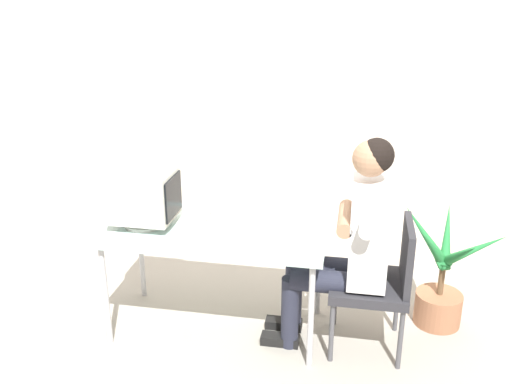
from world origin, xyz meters
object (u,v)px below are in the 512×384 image
(desk, at_px, (216,234))
(desk_mug, at_px, (193,235))
(crt_monitor, at_px, (144,196))
(potted_plant, at_px, (442,282))
(keyboard, at_px, (193,222))
(office_chair, at_px, (380,278))
(person_seated, at_px, (351,238))

(desk, height_order, desk_mug, desk_mug)
(crt_monitor, relative_size, potted_plant, 0.48)
(keyboard, relative_size, office_chair, 0.54)
(person_seated, xyz_separation_m, desk_mug, (-0.91, -0.21, 0.04))
(desk, xyz_separation_m, crt_monitor, (-0.44, -0.05, 0.25))
(desk, xyz_separation_m, office_chair, (1.02, -0.03, -0.19))
(office_chair, relative_size, person_seated, 0.63)
(potted_plant, bearing_deg, desk, -167.66)
(desk, height_order, office_chair, office_chair)
(office_chair, distance_m, desk_mug, 1.15)
(crt_monitor, relative_size, desk_mug, 4.12)
(desk, relative_size, desk_mug, 14.65)
(office_chair, bearing_deg, crt_monitor, -179.13)
(keyboard, distance_m, office_chair, 1.20)
(potted_plant, bearing_deg, person_seated, -150.68)
(person_seated, bearing_deg, desk_mug, -166.84)
(desk_mug, bearing_deg, office_chair, 10.96)
(keyboard, relative_size, potted_plant, 0.57)
(potted_plant, bearing_deg, office_chair, -140.78)
(crt_monitor, xyz_separation_m, desk_mug, (0.37, -0.19, -0.15))
(desk_mug, bearing_deg, keyboard, 106.56)
(crt_monitor, xyz_separation_m, potted_plant, (1.88, 0.36, -0.61))
(keyboard, distance_m, potted_plant, 1.67)
(keyboard, bearing_deg, office_chair, -1.75)
(keyboard, xyz_separation_m, desk_mug, (0.07, -0.25, 0.03))
(desk, relative_size, office_chair, 1.64)
(keyboard, xyz_separation_m, potted_plant, (1.59, 0.30, -0.43))
(keyboard, relative_size, desk_mug, 4.85)
(desk, bearing_deg, desk_mug, -107.45)
(crt_monitor, height_order, person_seated, person_seated)
(desk, relative_size, potted_plant, 1.72)
(person_seated, bearing_deg, office_chair, -0.00)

